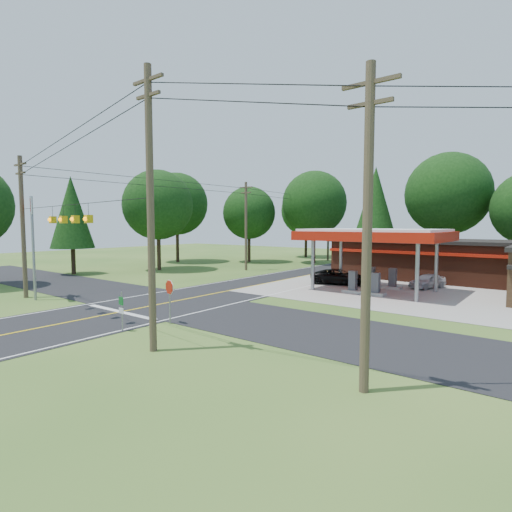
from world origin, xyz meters
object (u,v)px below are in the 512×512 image
Objects in this scene: big_stop_sign at (32,223)px; suv_car at (338,277)px; sedan_car at (427,281)px; octagonal_stop_sign at (169,291)px; gas_canopy at (374,237)px.

suv_car is at bearing 55.75° from big_stop_sign.
sedan_car is 1.50× the size of octagonal_stop_sign.
big_stop_sign is (-13.28, -19.51, 4.68)m from suv_car.
gas_canopy is 1.49× the size of big_stop_sign.
gas_canopy is at bearing 46.65° from big_stop_sign.
gas_canopy is 24.79m from big_stop_sign.
sedan_car is (3.00, 4.00, -3.67)m from gas_canopy.
sedan_car is (6.72, 2.50, -0.06)m from suv_car.
big_stop_sign is (-20.00, -22.01, 4.74)m from sedan_car.
suv_car is 2.01× the size of octagonal_stop_sign.
big_stop_sign is at bearing 130.23° from suv_car.
big_stop_sign reaches higher than sedan_car.
gas_canopy reaches higher than suv_car.
sedan_car is 21.96m from octagonal_stop_sign.
octagonal_stop_sign is at bearing 162.00° from suv_car.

